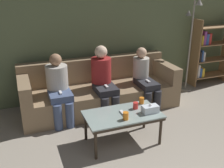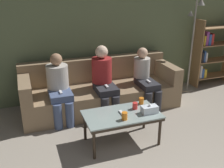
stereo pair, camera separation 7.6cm
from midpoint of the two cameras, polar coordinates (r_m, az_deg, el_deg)
wall_back at (r=4.83m, az=-4.19°, el=11.86°), size 12.00×0.06×2.60m
couch at (r=4.62m, az=-2.10°, el=-1.49°), size 2.68×0.92×0.83m
coffee_table at (r=3.56m, az=2.78°, el=-7.10°), size 1.02×0.57×0.44m
cup_near_left at (r=3.38m, az=3.40°, el=-6.97°), size 0.07×0.07×0.10m
cup_near_right at (r=3.82m, az=6.97°, el=-3.65°), size 0.07×0.07×0.09m
cup_far_center at (r=3.66m, az=5.63°, el=-4.74°), size 0.07×0.07×0.09m
tissue_box at (r=3.58m, az=8.79°, el=-5.48°), size 0.22×0.12×0.13m
game_remote at (r=3.54m, az=2.79°, el=-6.33°), size 0.04×0.15×0.02m
bookshelf at (r=5.94m, az=20.85°, el=6.40°), size 0.89×0.32×1.40m
standing_lamp at (r=5.40m, az=17.70°, el=9.87°), size 0.31×0.26×1.81m
seated_person_left_end at (r=4.18m, az=-10.97°, el=-0.38°), size 0.34×0.65×1.07m
seated_person_mid_left at (r=4.33m, az=-1.33°, el=1.21°), size 0.33×0.66×1.14m
seated_person_mid_right at (r=4.58m, az=7.66°, el=1.37°), size 0.31×0.68×1.04m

